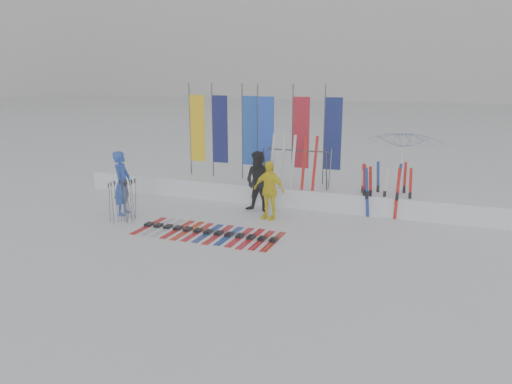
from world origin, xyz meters
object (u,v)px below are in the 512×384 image
at_px(person_blue, 122,183).
at_px(tent_canopy, 402,167).
at_px(person_yellow, 269,190).
at_px(ski_row, 208,232).
at_px(person_black, 259,182).
at_px(ski_rack, 297,163).

height_order(person_blue, tent_canopy, tent_canopy).
xyz_separation_m(person_yellow, ski_row, (-1.05, -1.88, -0.82)).
relative_size(person_yellow, tent_canopy, 0.64).
distance_m(person_black, tent_canopy, 4.69).
height_order(tent_canopy, ski_rack, tent_canopy).
distance_m(ski_row, ski_rack, 4.07).
xyz_separation_m(person_blue, ski_row, (3.16, -0.72, -0.92)).
height_order(person_blue, ski_row, person_blue).
relative_size(person_yellow, ski_rack, 0.84).
xyz_separation_m(person_black, ski_row, (-0.53, -2.48, -0.90)).
distance_m(tent_canopy, ski_rack, 3.40).
xyz_separation_m(person_blue, ski_rack, (4.56, 2.85, 0.42)).
xyz_separation_m(person_blue, tent_canopy, (7.63, 4.29, 0.24)).
height_order(person_yellow, ski_rack, ski_rack).
bearing_deg(person_blue, tent_canopy, -75.00).
height_order(person_black, person_yellow, person_black).
height_order(ski_row, ski_rack, ski_rack).
distance_m(person_black, person_yellow, 0.80).
height_order(person_blue, person_black, person_blue).
bearing_deg(person_blue, person_yellow, -89.09).
bearing_deg(tent_canopy, person_yellow, -137.38).
xyz_separation_m(person_yellow, ski_rack, (0.34, 1.70, 0.53)).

